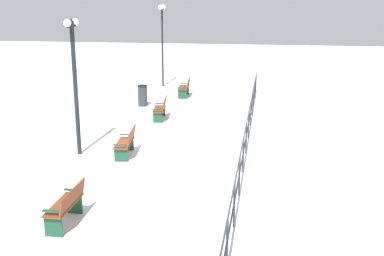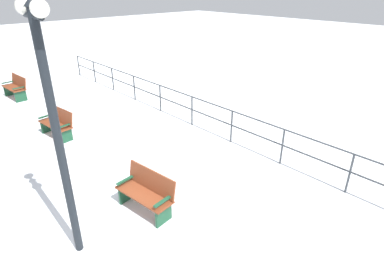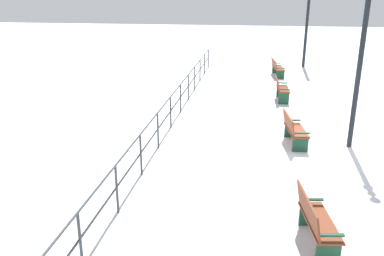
{
  "view_description": "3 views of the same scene",
  "coord_description": "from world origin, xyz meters",
  "px_view_note": "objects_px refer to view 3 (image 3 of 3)",
  "views": [
    {
      "loc": [
        -4.45,
        14.29,
        4.94
      ],
      "look_at": [
        -2.08,
        -0.53,
        0.88
      ],
      "focal_mm": 44.84,
      "sensor_mm": 36.0,
      "label": 1
    },
    {
      "loc": [
        3.01,
        4.71,
        4.51
      ],
      "look_at": [
        -2.57,
        -1.32,
        0.72
      ],
      "focal_mm": 29.33,
      "sensor_mm": 36.0,
      "label": 2
    },
    {
      "loc": [
        -1.25,
        -11.47,
        4.32
      ],
      "look_at": [
        -2.77,
        -1.49,
        0.86
      ],
      "focal_mm": 38.23,
      "sensor_mm": 36.0,
      "label": 3
    }
  ],
  "objects_px": {
    "bench_fourth": "(281,89)",
    "bench_fifth": "(277,67)",
    "bench_second": "(315,220)",
    "lamppost_middle": "(362,50)",
    "bench_third": "(294,129)",
    "lamppost_far": "(308,11)"
  },
  "relations": [
    {
      "from": "bench_second",
      "to": "bench_fifth",
      "type": "relative_size",
      "value": 0.83
    },
    {
      "from": "bench_fifth",
      "to": "lamppost_far",
      "type": "bearing_deg",
      "value": 54.79
    },
    {
      "from": "bench_third",
      "to": "bench_fourth",
      "type": "relative_size",
      "value": 1.02
    },
    {
      "from": "bench_second",
      "to": "bench_fourth",
      "type": "xyz_separation_m",
      "value": [
        -0.06,
        9.92,
        0.0
      ]
    },
    {
      "from": "bench_fourth",
      "to": "lamppost_far",
      "type": "xyz_separation_m",
      "value": [
        1.69,
        7.82,
        2.65
      ]
    },
    {
      "from": "bench_second",
      "to": "bench_fifth",
      "type": "height_order",
      "value": "bench_second"
    },
    {
      "from": "bench_third",
      "to": "lamppost_middle",
      "type": "xyz_separation_m",
      "value": [
        1.6,
        0.06,
        2.3
      ]
    },
    {
      "from": "bench_second",
      "to": "bench_third",
      "type": "xyz_separation_m",
      "value": [
        0.03,
        4.96,
        -0.01
      ]
    },
    {
      "from": "bench_second",
      "to": "lamppost_far",
      "type": "relative_size",
      "value": 0.27
    },
    {
      "from": "bench_second",
      "to": "lamppost_middle",
      "type": "xyz_separation_m",
      "value": [
        1.63,
        5.02,
        2.29
      ]
    },
    {
      "from": "bench_third",
      "to": "lamppost_middle",
      "type": "distance_m",
      "value": 2.8
    },
    {
      "from": "lamppost_far",
      "to": "lamppost_middle",
      "type": "bearing_deg",
      "value": -90.0
    },
    {
      "from": "lamppost_middle",
      "to": "lamppost_far",
      "type": "bearing_deg",
      "value": 90.0
    },
    {
      "from": "bench_fourth",
      "to": "bench_fifth",
      "type": "height_order",
      "value": "bench_fourth"
    },
    {
      "from": "bench_fifth",
      "to": "lamppost_middle",
      "type": "height_order",
      "value": "lamppost_middle"
    },
    {
      "from": "bench_second",
      "to": "bench_fifth",
      "type": "xyz_separation_m",
      "value": [
        -0.02,
        14.88,
        -0.02
      ]
    },
    {
      "from": "bench_fourth",
      "to": "lamppost_middle",
      "type": "distance_m",
      "value": 5.67
    },
    {
      "from": "bench_fourth",
      "to": "lamppost_far",
      "type": "relative_size",
      "value": 0.27
    },
    {
      "from": "bench_fourth",
      "to": "bench_fifth",
      "type": "bearing_deg",
      "value": 88.24
    },
    {
      "from": "bench_fifth",
      "to": "bench_fourth",
      "type": "bearing_deg",
      "value": -95.82
    },
    {
      "from": "bench_fourth",
      "to": "bench_third",
      "type": "bearing_deg",
      "value": -90.23
    },
    {
      "from": "bench_second",
      "to": "bench_fourth",
      "type": "height_order",
      "value": "bench_second"
    }
  ]
}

